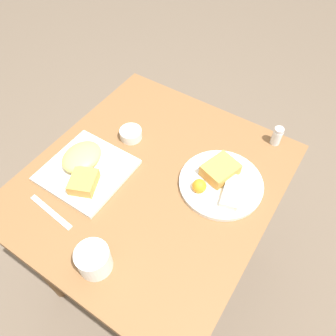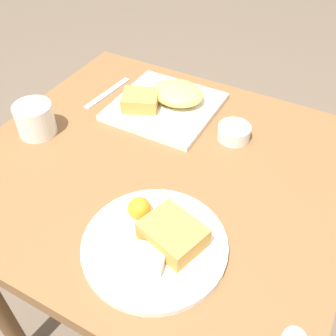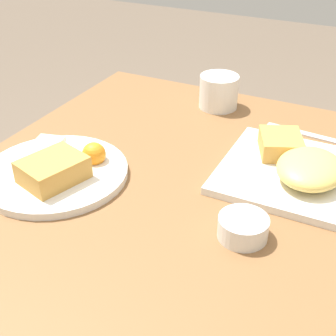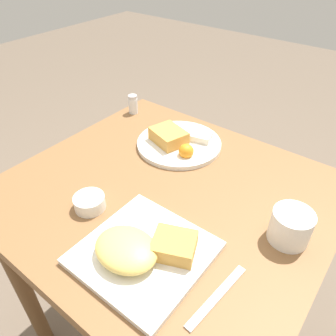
# 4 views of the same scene
# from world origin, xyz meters

# --- Properties ---
(ground_plane) EXTENTS (8.00, 8.00, 0.00)m
(ground_plane) POSITION_xyz_m (0.00, 0.00, 0.00)
(ground_plane) COLOR brown
(dining_table) EXTENTS (0.81, 0.74, 0.74)m
(dining_table) POSITION_xyz_m (0.00, 0.00, 0.63)
(dining_table) COLOR brown
(dining_table) RESTS_ON ground_plane
(plate_square_near) EXTENTS (0.25, 0.25, 0.06)m
(plate_square_near) POSITION_xyz_m (0.09, -0.19, 0.77)
(plate_square_near) COLOR white
(plate_square_near) RESTS_ON dining_table
(plate_oval_far) EXTENTS (0.26, 0.26, 0.05)m
(plate_oval_far) POSITION_xyz_m (-0.10, 0.19, 0.76)
(plate_oval_far) COLOR white
(plate_oval_far) RESTS_ON dining_table
(sauce_ramekin) EXTENTS (0.08, 0.08, 0.03)m
(sauce_ramekin) POSITION_xyz_m (-0.11, -0.16, 0.76)
(sauce_ramekin) COLOR white
(sauce_ramekin) RESTS_ON dining_table
(salt_shaker) EXTENTS (0.03, 0.03, 0.07)m
(salt_shaker) POSITION_xyz_m (-0.36, 0.27, 0.77)
(salt_shaker) COLOR white
(salt_shaker) RESTS_ON dining_table
(butter_knife) EXTENTS (0.03, 0.17, 0.00)m
(butter_knife) POSITION_xyz_m (0.26, -0.18, 0.75)
(butter_knife) COLOR silver
(butter_knife) RESTS_ON dining_table
(coffee_mug) EXTENTS (0.09, 0.09, 0.08)m
(coffee_mug) POSITION_xyz_m (0.31, 0.04, 0.78)
(coffee_mug) COLOR white
(coffee_mug) RESTS_ON dining_table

